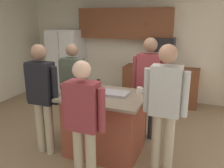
{
  "coord_description": "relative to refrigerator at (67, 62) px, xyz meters",
  "views": [
    {
      "loc": [
        1.56,
        -3.29,
        2.11
      ],
      "look_at": [
        0.21,
        0.17,
        1.05
      ],
      "focal_mm": 38.36,
      "sensor_mm": 36.0,
      "label": 1
    }
  ],
  "objects": [
    {
      "name": "person_elder_center",
      "position": [
        1.34,
        -2.88,
        0.12
      ],
      "size": [
        0.57,
        0.23,
        1.72
      ],
      "rotation": [
        0.0,
        0.0,
        0.39
      ],
      "color": "tan",
      "rests_on": "ground"
    },
    {
      "name": "person_guest_by_door",
      "position": [
        1.41,
        -2.06,
        0.06
      ],
      "size": [
        0.57,
        0.22,
        1.64
      ],
      "rotation": [
        0.0,
        0.0,
        -0.51
      ],
      "color": "#383842",
      "rests_on": "ground"
    },
    {
      "name": "person_guest_left",
      "position": [
        2.29,
        -3.34,
        0.05
      ],
      "size": [
        0.57,
        0.22,
        1.63
      ],
      "rotation": [
        0.0,
        0.0,
        1.66
      ],
      "color": "tan",
      "rests_on": "ground"
    },
    {
      "name": "person_host_foreground",
      "position": [
        2.72,
        -1.81,
        0.15
      ],
      "size": [
        0.57,
        0.23,
        1.77
      ],
      "rotation": [
        0.0,
        0.0,
        -2.2
      ],
      "color": "#383842",
      "rests_on": "ground"
    },
    {
      "name": "tumbler_amber",
      "position": [
        1.92,
        -2.5,
        0.15
      ],
      "size": [
        0.08,
        0.08,
        0.13
      ],
      "color": "black",
      "rests_on": "kitchen_island"
    },
    {
      "name": "glass_short_whisky",
      "position": [
        1.99,
        -2.24,
        0.16
      ],
      "size": [
        0.06,
        0.06,
        0.15
      ],
      "color": "black",
      "rests_on": "kitchen_island"
    },
    {
      "name": "refrigerator",
      "position": [
        0.0,
        0.0,
        0.0
      ],
      "size": [
        0.9,
        0.76,
        1.76
      ],
      "color": "white",
      "rests_on": "ground"
    },
    {
      "name": "cabinet_run_lower",
      "position": [
        2.6,
        0.1,
        -0.43
      ],
      "size": [
        1.8,
        0.63,
        0.9
      ],
      "color": "brown",
      "rests_on": "ground"
    },
    {
      "name": "person_guest_right",
      "position": [
        3.15,
        -2.73,
        0.16
      ],
      "size": [
        0.57,
        0.23,
        1.78
      ],
      "rotation": [
        0.0,
        0.0,
        2.91
      ],
      "color": "tan",
      "rests_on": "ground"
    },
    {
      "name": "back_wall",
      "position": [
        2.0,
        0.42,
        0.42
      ],
      "size": [
        6.4,
        0.1,
        2.6
      ],
      "primitive_type": "cube",
      "color": "beige",
      "rests_on": "ground"
    },
    {
      "name": "cabinet_run_upper",
      "position": [
        1.6,
        0.22,
        1.04
      ],
      "size": [
        2.4,
        0.38,
        0.75
      ],
      "color": "brown"
    },
    {
      "name": "kitchen_island",
      "position": [
        2.21,
        -2.52,
        -0.39
      ],
      "size": [
        1.23,
        0.96,
        0.96
      ],
      "color": "brown",
      "rests_on": "ground"
    },
    {
      "name": "serving_tray",
      "position": [
        2.34,
        -2.46,
        0.1
      ],
      "size": [
        0.44,
        0.3,
        0.04
      ],
      "color": "#B7B7BC",
      "rests_on": "kitchen_island"
    },
    {
      "name": "microwave_over_range",
      "position": [
        2.6,
        0.12,
        0.57
      ],
      "size": [
        0.56,
        0.4,
        0.32
      ],
      "primitive_type": "cube",
      "color": "black"
    },
    {
      "name": "floor",
      "position": [
        2.0,
        -2.38,
        -0.88
      ],
      "size": [
        7.04,
        7.04,
        0.0
      ],
      "primitive_type": "plane",
      "color": "#937A5B",
      "rests_on": "ground"
    },
    {
      "name": "mug_ceramic_white",
      "position": [
        2.68,
        -2.24,
        0.13
      ],
      "size": [
        0.13,
        0.09,
        0.09
      ],
      "color": "white",
      "rests_on": "kitchen_island"
    }
  ]
}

